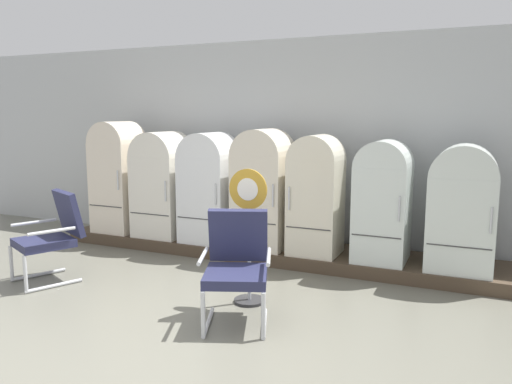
{
  "coord_description": "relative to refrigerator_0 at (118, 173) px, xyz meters",
  "views": [
    {
      "loc": [
        2.51,
        -3.09,
        1.92
      ],
      "look_at": [
        -0.09,
        2.75,
        0.92
      ],
      "focal_mm": 35.4,
      "sensor_mm": 36.0,
      "label": 1
    }
  ],
  "objects": [
    {
      "name": "refrigerator_0",
      "position": [
        0.0,
        0.0,
        0.0
      ],
      "size": [
        0.63,
        0.65,
        1.64
      ],
      "color": "beige",
      "rests_on": "display_plinth"
    },
    {
      "name": "refrigerator_4",
      "position": [
        3.08,
        -0.02,
        -0.08
      ],
      "size": [
        0.61,
        0.61,
        1.49
      ],
      "color": "silver",
      "rests_on": "display_plinth"
    },
    {
      "name": "refrigerator_2",
      "position": [
        1.55,
        0.02,
        -0.08
      ],
      "size": [
        0.68,
        0.68,
        1.5
      ],
      "color": "white",
      "rests_on": "display_plinth"
    },
    {
      "name": "back_wall",
      "position": [
        2.41,
        0.76,
        0.45
      ],
      "size": [
        11.76,
        0.12,
        2.93
      ],
      "color": "#B9BDBD",
      "rests_on": "ground"
    },
    {
      "name": "ground",
      "position": [
        2.41,
        -2.9,
        -1.06
      ],
      "size": [
        12.0,
        10.0,
        0.05
      ],
      "primitive_type": "cube",
      "color": "#6A685C"
    },
    {
      "name": "refrigerator_1",
      "position": [
        0.77,
        0.04,
        -0.08
      ],
      "size": [
        0.7,
        0.73,
        1.5
      ],
      "color": "silver",
      "rests_on": "display_plinth"
    },
    {
      "name": "display_plinth",
      "position": [
        2.41,
        0.12,
        -0.95
      ],
      "size": [
        6.14,
        0.95,
        0.16
      ],
      "primitive_type": "cube",
      "color": "#473829",
      "rests_on": "ground"
    },
    {
      "name": "refrigerator_6",
      "position": [
        4.77,
        0.0,
        -0.13
      ],
      "size": [
        0.71,
        0.66,
        1.42
      ],
      "color": "silver",
      "rests_on": "display_plinth"
    },
    {
      "name": "refrigerator_5",
      "position": [
        3.89,
        0.03,
        -0.11
      ],
      "size": [
        0.61,
        0.71,
        1.45
      ],
      "color": "silver",
      "rests_on": "display_plinth"
    },
    {
      "name": "sign_stand",
      "position": [
        2.85,
        -1.52,
        -0.4
      ],
      "size": [
        0.41,
        0.32,
        1.38
      ],
      "color": "#2D2D30",
      "rests_on": "ground"
    },
    {
      "name": "refrigerator_3",
      "position": [
        2.35,
        0.03,
        -0.05
      ],
      "size": [
        0.68,
        0.71,
        1.56
      ],
      "color": "beige",
      "rests_on": "display_plinth"
    },
    {
      "name": "armchair_right",
      "position": [
        2.94,
        -1.97,
        -0.47
      ],
      "size": [
        0.79,
        0.85,
        1.03
      ],
      "color": "silver",
      "rests_on": "ground"
    },
    {
      "name": "armchair_left",
      "position": [
        0.5,
        -1.79,
        -0.47
      ],
      "size": [
        0.81,
        0.87,
        1.03
      ],
      "color": "silver",
      "rests_on": "ground"
    }
  ]
}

